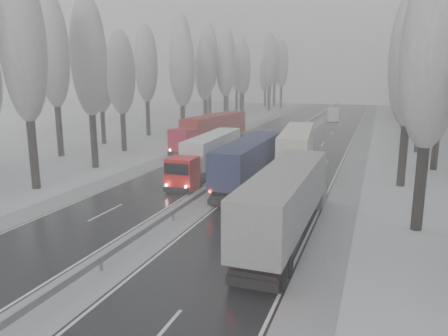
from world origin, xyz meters
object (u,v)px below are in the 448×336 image
Objects in this scene: truck_cream_box at (298,146)px; truck_red_red at (211,129)px; truck_red_white at (209,152)px; truck_grey_tarp at (289,196)px; truck_blue_box at (252,158)px; box_truck_distant at (333,114)px.

truck_red_red is (-13.00, 9.39, -0.01)m from truck_cream_box.
truck_cream_box reaches higher than truck_red_white.
truck_grey_tarp is 1.05× the size of truck_blue_box.
truck_red_red reaches higher than box_truck_distant.
truck_cream_box is 2.33× the size of box_truck_distant.
box_truck_distant is at bearing 81.35° from truck_red_white.
truck_grey_tarp is at bearing -64.10° from truck_blue_box.
truck_blue_box is 0.96× the size of truck_red_red.
truck_red_white is 0.87× the size of truck_red_red.
truck_red_white is at bearing 127.47° from truck_grey_tarp.
truck_red_red reaches higher than truck_blue_box.
truck_red_red is (-10.49, 17.05, 0.09)m from truck_blue_box.
truck_red_red is at bearing 138.06° from truck_cream_box.
truck_grey_tarp reaches higher than truck_red_white.
truck_cream_box is at bearing -28.08° from truck_red_red.
box_truck_distant is 0.43× the size of truck_red_red.
box_truck_distant is 54.15m from truck_red_white.
truck_blue_box is 20.01m from truck_red_red.
truck_blue_box is (-5.40, 11.04, -0.12)m from truck_grey_tarp.
truck_grey_tarp is 12.29m from truck_blue_box.
truck_grey_tarp reaches higher than truck_cream_box.
truck_grey_tarp is 1.01× the size of truck_cream_box.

